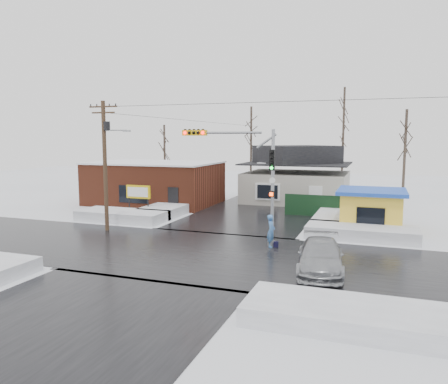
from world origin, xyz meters
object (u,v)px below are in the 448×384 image
(marquee_sign, at_px, (138,193))
(car, at_px, (320,257))
(kiosk, at_px, (371,209))
(utility_pole, at_px, (106,158))
(pedestrian, at_px, (271,231))
(traffic_signal, at_px, (247,170))

(marquee_sign, relative_size, car, 0.48)
(kiosk, relative_size, car, 0.87)
(utility_pole, relative_size, car, 1.71)
(utility_pole, height_order, pedestrian, utility_pole)
(marquee_sign, relative_size, kiosk, 0.55)
(kiosk, distance_m, pedestrian, 9.09)
(utility_pole, xyz_separation_m, kiosk, (17.43, 6.49, -3.65))
(kiosk, height_order, pedestrian, kiosk)
(traffic_signal, bearing_deg, kiosk, 44.84)
(traffic_signal, relative_size, pedestrian, 3.62)
(kiosk, bearing_deg, utility_pole, -159.56)
(marquee_sign, distance_m, kiosk, 18.51)
(traffic_signal, xyz_separation_m, car, (4.97, -4.17, -3.77))
(pedestrian, bearing_deg, traffic_signal, 78.87)
(pedestrian, bearing_deg, car, -143.71)
(traffic_signal, height_order, marquee_sign, traffic_signal)
(pedestrian, bearing_deg, kiosk, -41.57)
(traffic_signal, bearing_deg, marquee_sign, 150.28)
(marquee_sign, xyz_separation_m, kiosk, (18.50, 0.50, -0.46))
(marquee_sign, xyz_separation_m, pedestrian, (13.00, -6.72, -0.95))
(traffic_signal, height_order, car, traffic_signal)
(marquee_sign, distance_m, car, 19.62)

